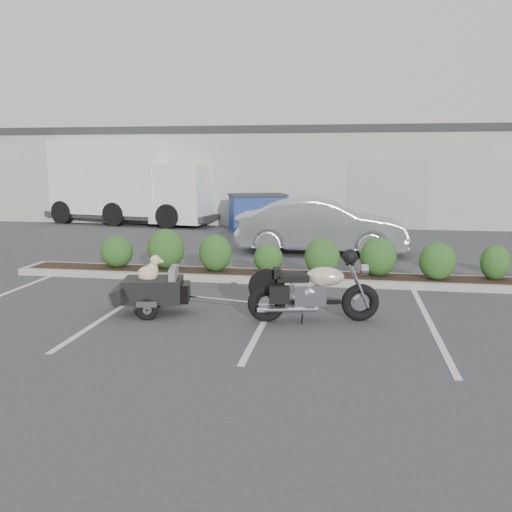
% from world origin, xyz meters
% --- Properties ---
extents(ground, '(90.00, 90.00, 0.00)m').
position_xyz_m(ground, '(0.00, 0.00, 0.00)').
color(ground, '#38383A').
rests_on(ground, ground).
extents(planter_kerb, '(12.00, 1.00, 0.15)m').
position_xyz_m(planter_kerb, '(1.00, 2.20, 0.07)').
color(planter_kerb, '#9E9E93').
rests_on(planter_kerb, ground).
extents(building, '(26.00, 10.00, 4.00)m').
position_xyz_m(building, '(0.00, 17.00, 2.00)').
color(building, '#9EA099').
rests_on(building, ground).
extents(motorcycle, '(2.18, 0.91, 1.26)m').
position_xyz_m(motorcycle, '(2.00, -0.83, 0.50)').
color(motorcycle, black).
rests_on(motorcycle, ground).
extents(pet_trailer, '(1.77, 1.01, 1.04)m').
position_xyz_m(pet_trailer, '(-0.79, -0.81, 0.44)').
color(pet_trailer, black).
rests_on(pet_trailer, ground).
extents(sedan, '(4.78, 1.73, 1.57)m').
position_xyz_m(sedan, '(1.80, 5.86, 0.78)').
color(sedan, silver).
rests_on(sedan, ground).
extents(dumpster, '(2.48, 2.09, 1.38)m').
position_xyz_m(dumpster, '(-0.85, 10.71, 0.70)').
color(dumpster, navy).
rests_on(dumpster, ground).
extents(delivery_truck, '(7.81, 3.76, 3.43)m').
position_xyz_m(delivery_truck, '(-6.43, 12.27, 1.65)').
color(delivery_truck, silver).
rests_on(delivery_truck, ground).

